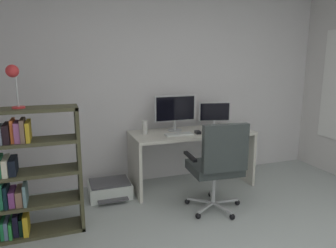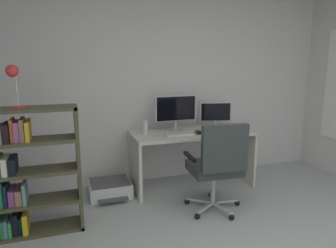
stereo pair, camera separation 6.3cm
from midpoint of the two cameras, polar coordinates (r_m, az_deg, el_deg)
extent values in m
cube|color=silver|center=(4.25, -1.17, 6.74)|extent=(4.65, 0.10, 2.53)
cube|color=beige|center=(4.01, 3.89, -1.63)|extent=(1.55, 0.65, 0.04)
cube|color=beige|center=(3.88, -6.59, -7.71)|extent=(0.04, 0.62, 0.69)
cube|color=beige|center=(4.45, 12.85, -5.40)|extent=(0.04, 0.62, 0.69)
cylinder|color=#B2B5B7|center=(4.04, 0.82, -1.13)|extent=(0.18, 0.18, 0.01)
cylinder|color=#B2B5B7|center=(4.03, 0.82, -0.16)|extent=(0.03, 0.03, 0.13)
cube|color=#B7BABC|center=(3.99, 0.83, 2.88)|extent=(0.55, 0.04, 0.33)
cube|color=black|center=(3.97, 0.93, 2.84)|extent=(0.51, 0.01, 0.30)
cylinder|color=#B2B5B7|center=(4.27, 7.97, -0.56)|extent=(0.18, 0.18, 0.01)
cylinder|color=#B2B5B7|center=(4.26, 7.99, 0.14)|extent=(0.03, 0.03, 0.09)
cube|color=#B7BABC|center=(4.23, 8.05, 2.26)|extent=(0.42, 0.13, 0.25)
cube|color=black|center=(4.21, 8.11, 2.21)|extent=(0.38, 0.10, 0.23)
cube|color=silver|center=(3.81, 1.53, -1.88)|extent=(0.34, 0.13, 0.02)
cube|color=black|center=(3.89, 4.99, -1.51)|extent=(0.07, 0.11, 0.03)
cylinder|color=silver|center=(3.86, -4.76, -0.59)|extent=(0.07, 0.07, 0.17)
cube|color=#B7BABC|center=(3.67, 9.93, -13.64)|extent=(0.30, 0.05, 0.02)
sphere|color=black|center=(3.75, 12.04, -13.84)|extent=(0.06, 0.06, 0.06)
cube|color=#B7BABC|center=(3.75, 7.51, -13.00)|extent=(0.14, 0.29, 0.02)
sphere|color=black|center=(3.90, 7.30, -12.62)|extent=(0.06, 0.06, 0.06)
cube|color=#B7BABC|center=(3.64, 5.35, -13.70)|extent=(0.25, 0.22, 0.02)
sphere|color=black|center=(3.70, 3.02, -13.94)|extent=(0.06, 0.06, 0.06)
cube|color=#B7BABC|center=(3.50, 6.40, -14.87)|extent=(0.27, 0.19, 0.02)
sphere|color=black|center=(3.40, 4.98, -16.39)|extent=(0.06, 0.06, 0.06)
cube|color=#B7BABC|center=(3.51, 9.37, -14.82)|extent=(0.10, 0.30, 0.02)
sphere|color=black|center=(3.44, 11.11, -16.28)|extent=(0.06, 0.06, 0.06)
cylinder|color=#B7BABC|center=(3.54, 7.79, -11.38)|extent=(0.04, 0.04, 0.36)
cube|color=#303737|center=(3.46, 7.89, -7.88)|extent=(0.55, 0.49, 0.10)
cube|color=#303737|center=(3.15, 9.88, -4.35)|extent=(0.48, 0.10, 0.48)
cube|color=black|center=(3.31, 3.50, -5.92)|extent=(0.06, 0.32, 0.03)
cube|color=black|center=(3.53, 12.15, -5.07)|extent=(0.06, 0.32, 0.03)
cube|color=#45432C|center=(3.17, -16.41, -7.66)|extent=(0.03, 0.28, 1.21)
cube|color=#45432C|center=(3.04, -24.07, 2.44)|extent=(0.78, 0.28, 0.03)
cube|color=#45432C|center=(3.41, -22.36, -17.48)|extent=(0.78, 0.28, 0.03)
cube|color=#45432C|center=(3.28, -22.77, -12.96)|extent=(0.71, 0.28, 0.03)
cube|color=#45432C|center=(3.18, -23.19, -8.10)|extent=(0.71, 0.28, 0.03)
cube|color=#45432C|center=(3.09, -23.62, -2.95)|extent=(0.71, 0.28, 0.03)
cube|color=#208549|center=(3.41, -28.30, -16.23)|extent=(0.03, 0.22, 0.16)
cube|color=#607DA1|center=(3.39, -27.75, -16.27)|extent=(0.03, 0.21, 0.16)
cube|color=green|center=(3.40, -27.11, -16.29)|extent=(0.03, 0.25, 0.15)
cube|color=black|center=(3.39, -26.41, -15.82)|extent=(0.05, 0.20, 0.20)
cube|color=black|center=(3.39, -25.63, -16.10)|extent=(0.03, 0.20, 0.16)
cube|color=gold|center=(3.36, -24.94, -15.97)|extent=(0.04, 0.22, 0.19)
cube|color=#278458|center=(3.27, -28.67, -11.08)|extent=(0.05, 0.22, 0.23)
cube|color=black|center=(3.27, -27.82, -11.23)|extent=(0.03, 0.25, 0.21)
cube|color=#8C448C|center=(3.28, -26.96, -11.69)|extent=(0.05, 0.21, 0.15)
cube|color=#8D6953|center=(3.27, -25.89, -11.66)|extent=(0.06, 0.24, 0.14)
cube|color=slate|center=(3.24, -25.09, -11.26)|extent=(0.03, 0.24, 0.20)
cube|color=#298550|center=(3.17, -28.76, -6.67)|extent=(0.03, 0.21, 0.17)
cube|color=silver|center=(3.18, -27.94, -6.74)|extent=(0.05, 0.25, 0.16)
cube|color=black|center=(3.18, -26.90, -6.75)|extent=(0.06, 0.24, 0.14)
cube|color=gray|center=(3.10, -28.79, -1.64)|extent=(0.05, 0.23, 0.15)
cube|color=black|center=(3.09, -27.80, -1.44)|extent=(0.05, 0.24, 0.17)
cube|color=orange|center=(3.09, -26.97, -1.04)|extent=(0.03, 0.20, 0.20)
cube|color=#955184|center=(3.08, -26.26, -1.24)|extent=(0.05, 0.21, 0.18)
cube|color=#7C6151|center=(3.07, -25.47, -0.99)|extent=(0.04, 0.22, 0.20)
cube|color=gold|center=(3.08, -24.65, -1.10)|extent=(0.03, 0.26, 0.18)
cylinder|color=red|center=(3.05, -26.15, 2.74)|extent=(0.11, 0.11, 0.02)
cylinder|color=silver|center=(3.03, -26.39, 5.45)|extent=(0.01, 0.01, 0.27)
sphere|color=red|center=(3.02, -27.09, 8.61)|extent=(0.11, 0.11, 0.11)
cube|color=silver|center=(3.93, -11.02, -11.69)|extent=(0.50, 0.38, 0.17)
cube|color=#4C4C51|center=(3.89, -11.08, -10.36)|extent=(0.46, 0.35, 0.02)
cube|color=#4C4C51|center=(3.73, -10.46, -13.52)|extent=(0.35, 0.10, 0.01)
camera|label=1|loc=(0.03, -90.51, -0.11)|focal=33.41mm
camera|label=2|loc=(0.03, 89.49, 0.11)|focal=33.41mm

